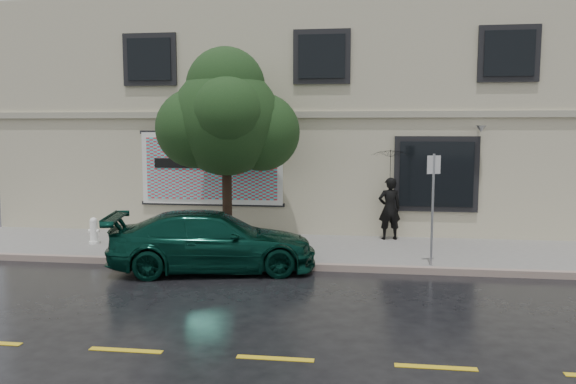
# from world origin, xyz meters

# --- Properties ---
(ground) EXTENTS (90.00, 90.00, 0.00)m
(ground) POSITION_xyz_m (0.00, 0.00, 0.00)
(ground) COLOR black
(ground) RESTS_ON ground
(sidewalk) EXTENTS (20.00, 3.50, 0.15)m
(sidewalk) POSITION_xyz_m (0.00, 3.25, 0.07)
(sidewalk) COLOR gray
(sidewalk) RESTS_ON ground
(curb) EXTENTS (20.00, 0.18, 0.16)m
(curb) POSITION_xyz_m (0.00, 1.50, 0.07)
(curb) COLOR gray
(curb) RESTS_ON ground
(road_marking) EXTENTS (19.00, 0.12, 0.01)m
(road_marking) POSITION_xyz_m (0.00, -3.50, 0.01)
(road_marking) COLOR gold
(road_marking) RESTS_ON ground
(building) EXTENTS (20.00, 8.12, 7.00)m
(building) POSITION_xyz_m (0.00, 9.00, 3.50)
(building) COLOR #C0B59A
(building) RESTS_ON ground
(billboard) EXTENTS (4.30, 0.16, 2.20)m
(billboard) POSITION_xyz_m (-3.20, 4.92, 2.05)
(billboard) COLOR white
(billboard) RESTS_ON ground
(car) EXTENTS (4.95, 2.95, 1.35)m
(car) POSITION_xyz_m (-2.16, 1.20, 0.67)
(car) COLOR #083026
(car) RESTS_ON ground
(pedestrian) EXTENTS (0.71, 0.54, 1.72)m
(pedestrian) POSITION_xyz_m (1.93, 4.60, 1.01)
(pedestrian) COLOR black
(pedestrian) RESTS_ON sidewalk
(umbrella) EXTENTS (1.25, 1.25, 0.82)m
(umbrella) POSITION_xyz_m (1.93, 4.60, 2.28)
(umbrella) COLOR black
(umbrella) RESTS_ON pedestrian
(street_tree) EXTENTS (2.82, 2.82, 4.67)m
(street_tree) POSITION_xyz_m (-2.33, 3.24, 3.39)
(street_tree) COLOR black
(street_tree) RESTS_ON sidewalk
(fire_hydrant) EXTENTS (0.29, 0.27, 0.71)m
(fire_hydrant) POSITION_xyz_m (-5.90, 2.94, 0.50)
(fire_hydrant) COLOR white
(fire_hydrant) RESTS_ON sidewalk
(sign_pole) EXTENTS (0.30, 0.12, 2.51)m
(sign_pole) POSITION_xyz_m (2.73, 1.70, 1.66)
(sign_pole) COLOR #94969C
(sign_pole) RESTS_ON sidewalk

